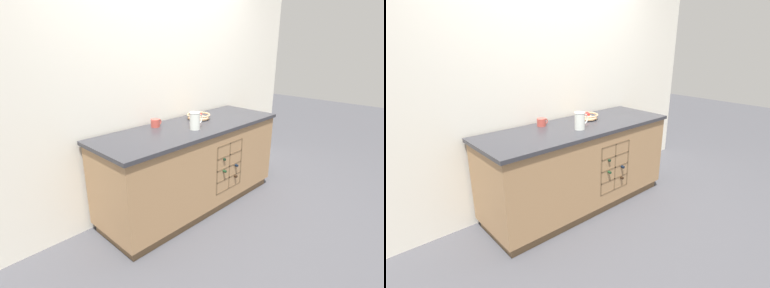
{
  "view_description": "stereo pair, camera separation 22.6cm",
  "coord_description": "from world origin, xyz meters",
  "views": [
    {
      "loc": [
        -2.04,
        -2.0,
        1.68
      ],
      "look_at": [
        0.0,
        0.0,
        0.69
      ],
      "focal_mm": 28.0,
      "sensor_mm": 36.0,
      "label": 1
    },
    {
      "loc": [
        -1.88,
        -2.15,
        1.68
      ],
      "look_at": [
        0.0,
        0.0,
        0.69
      ],
      "focal_mm": 28.0,
      "sensor_mm": 36.0,
      "label": 2
    }
  ],
  "objects": [
    {
      "name": "kitchen_island",
      "position": [
        0.0,
        -0.0,
        0.45
      ],
      "size": [
        2.05,
        0.71,
        0.88
      ],
      "color": "brown",
      "rests_on": "ground_plane"
    },
    {
      "name": "fruit_bowl",
      "position": [
        0.23,
        0.13,
        0.92
      ],
      "size": [
        0.25,
        0.25,
        0.08
      ],
      "color": "tan",
      "rests_on": "kitchen_island"
    },
    {
      "name": "white_pitcher",
      "position": [
        -0.07,
        -0.11,
        0.97
      ],
      "size": [
        0.16,
        0.1,
        0.17
      ],
      "color": "silver",
      "rests_on": "kitchen_island"
    },
    {
      "name": "back_wall",
      "position": [
        0.0,
        0.4,
        1.27
      ],
      "size": [
        4.41,
        0.06,
        2.55
      ],
      "primitive_type": "cube",
      "color": "silver",
      "rests_on": "ground_plane"
    },
    {
      "name": "ground_plane",
      "position": [
        0.0,
        0.0,
        0.0
      ],
      "size": [
        14.0,
        14.0,
        0.0
      ],
      "primitive_type": "plane",
      "color": "#424247"
    },
    {
      "name": "ceramic_mug",
      "position": [
        -0.28,
        0.22,
        0.92
      ],
      "size": [
        0.12,
        0.09,
        0.08
      ],
      "color": "#B7473D",
      "rests_on": "kitchen_island"
    }
  ]
}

